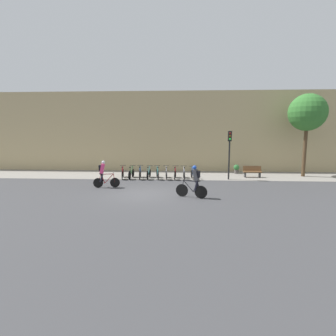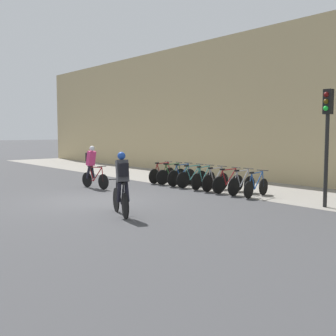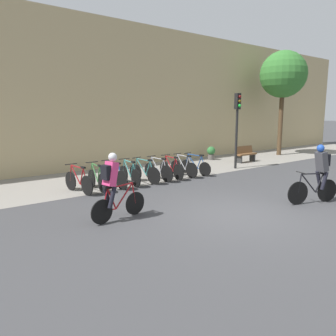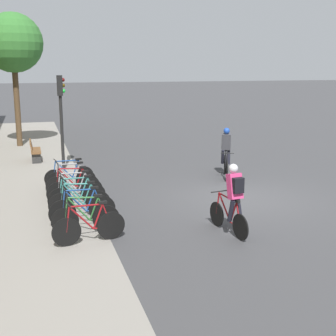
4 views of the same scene
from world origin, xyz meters
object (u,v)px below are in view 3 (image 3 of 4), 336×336
Objects in this scene: parked_bike_0 at (79,181)px; cyclist_grey at (319,172)px; traffic_light_pole at (237,117)px; parked_bike_7 at (184,167)px; bench at (245,154)px; parked_bike_5 at (158,171)px; potted_plant at (211,152)px; parked_bike_2 at (114,176)px; parked_bike_6 at (171,169)px; cyclist_pink at (113,185)px; parked_bike_3 at (129,175)px; parked_bike_1 at (97,179)px; parked_bike_4 at (144,173)px; parked_bike_8 at (195,166)px.

cyclist_grey is at bearing -47.00° from parked_bike_0.
traffic_light_pole is at bearing -0.04° from parked_bike_0.
cyclist_grey is 5.72m from parked_bike_7.
parked_bike_5 is at bearing -171.09° from bench.
cyclist_grey reaches higher than potted_plant.
potted_plant is at bearing 19.77° from parked_bike_2.
parked_bike_6 is at bearing 0.00° from parked_bike_0.
parked_bike_7 is at bearing 0.02° from parked_bike_5.
parked_bike_3 is (2.50, 3.36, -0.54)m from cyclist_pink.
parked_bike_1 reaches higher than parked_bike_7.
parked_bike_3 is (2.03, 0.00, 0.00)m from parked_bike_0.
cyclist_grey is 1.04× the size of parked_bike_2.
parked_bike_6 is 1.02× the size of parked_bike_7.
parked_bike_4 is 1.35m from parked_bike_6.
traffic_light_pole is 3.09m from bench.
parked_bike_5 is at bearing 179.92° from traffic_light_pole.
parked_bike_7 is (0.68, 0.00, 0.00)m from parked_bike_6.
bench is (4.72, 1.06, 0.08)m from parked_bike_8.
parked_bike_0 is at bearing 179.96° from traffic_light_pole.
cyclist_pink is at bearing -98.00° from parked_bike_0.
parked_bike_1 is at bearing -173.62° from bench.
traffic_light_pole reaches higher than parked_bike_7.
parked_bike_6 is 4.56m from traffic_light_pole.
parked_bike_6 is at bearing -179.96° from parked_bike_7.
potted_plant is (5.19, 2.84, 0.04)m from parked_bike_6.
traffic_light_pole reaches higher than parked_bike_4.
potted_plant is (7.90, 2.84, 0.02)m from parked_bike_2.
cyclist_grey is 5.69m from parked_bike_8.
parked_bike_1 is 2.12× the size of potted_plant.
parked_bike_2 is at bearing 179.99° from parked_bike_6.
bench is (10.61, 4.41, -0.49)m from cyclist_pink.
bench is (5.40, 1.06, 0.06)m from parked_bike_7.
parked_bike_0 is 8.38m from traffic_light_pole.
cyclist_pink is at bearing -147.23° from parked_bike_7.
traffic_light_pole is at bearing -0.07° from parked_bike_4.
cyclist_grey is 1.27× the size of bench.
parked_bike_3 is (-3.25, 5.66, -0.54)m from cyclist_grey.
parked_bike_2 reaches higher than parked_bike_7.
parked_bike_2 is 0.47× the size of traffic_light_pole.
parked_bike_5 is (2.03, -0.00, -0.01)m from parked_bike_2.
parked_bike_0 is at bearing 133.00° from cyclist_grey.
parked_bike_2 is 1.22× the size of bench.
cyclist_grey reaches higher than parked_bike_8.
parked_bike_4 is 0.99× the size of parked_bike_5.
parked_bike_1 reaches higher than parked_bike_8.
parked_bike_7 is at bearing 0.00° from parked_bike_2.
parked_bike_2 is 2.71m from parked_bike_6.
parked_bike_7 is 1.15× the size of bench.
parked_bike_6 is at bearing -0.01° from parked_bike_5.
parked_bike_4 is at bearing 179.99° from parked_bike_5.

